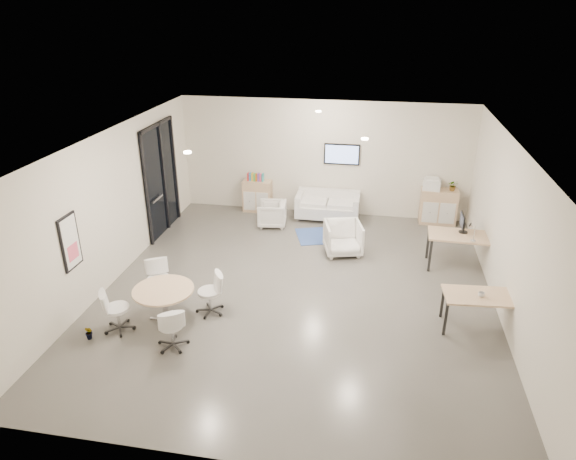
{
  "coord_description": "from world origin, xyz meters",
  "views": [
    {
      "loc": [
        1.45,
        -9.25,
        5.58
      ],
      "look_at": [
        -0.27,
        0.4,
        1.2
      ],
      "focal_mm": 32.0,
      "sensor_mm": 36.0,
      "label": 1
    }
  ],
  "objects_px": {
    "armchair_right": "(343,237)",
    "desk_rear": "(463,238)",
    "loveseat": "(328,206)",
    "armchair_left": "(272,213)",
    "sideboard_right": "(438,207)",
    "sideboard_left": "(257,196)",
    "desk_front": "(483,299)",
    "round_table": "(164,293)"
  },
  "relations": [
    {
      "from": "armchair_left",
      "to": "round_table",
      "type": "xyz_separation_m",
      "value": [
        -1.05,
        -4.82,
        0.24
      ]
    },
    {
      "from": "sideboard_right",
      "to": "sideboard_left",
      "type": "bearing_deg",
      "value": 179.74
    },
    {
      "from": "desk_front",
      "to": "round_table",
      "type": "relative_size",
      "value": 1.27
    },
    {
      "from": "sideboard_right",
      "to": "round_table",
      "type": "relative_size",
      "value": 0.85
    },
    {
      "from": "armchair_right",
      "to": "desk_rear",
      "type": "xyz_separation_m",
      "value": [
        2.7,
        -0.24,
        0.29
      ]
    },
    {
      "from": "sideboard_left",
      "to": "loveseat",
      "type": "distance_m",
      "value": 2.07
    },
    {
      "from": "sideboard_right",
      "to": "armchair_right",
      "type": "height_order",
      "value": "sideboard_right"
    },
    {
      "from": "sideboard_right",
      "to": "round_table",
      "type": "xyz_separation_m",
      "value": [
        -5.47,
        -5.78,
        0.13
      ]
    },
    {
      "from": "armchair_left",
      "to": "desk_rear",
      "type": "height_order",
      "value": "desk_rear"
    },
    {
      "from": "armchair_left",
      "to": "desk_rear",
      "type": "bearing_deg",
      "value": 65.55
    },
    {
      "from": "loveseat",
      "to": "armchair_left",
      "type": "height_order",
      "value": "loveseat"
    },
    {
      "from": "armchair_left",
      "to": "armchair_right",
      "type": "bearing_deg",
      "value": 50.46
    },
    {
      "from": "armchair_left",
      "to": "desk_front",
      "type": "bearing_deg",
      "value": 43.61
    },
    {
      "from": "desk_front",
      "to": "sideboard_right",
      "type": "bearing_deg",
      "value": 89.45
    },
    {
      "from": "armchair_left",
      "to": "armchair_right",
      "type": "xyz_separation_m",
      "value": [
        2.02,
        -1.34,
        0.07
      ]
    },
    {
      "from": "armchair_left",
      "to": "desk_rear",
      "type": "relative_size",
      "value": 0.47
    },
    {
      "from": "armchair_right",
      "to": "desk_rear",
      "type": "relative_size",
      "value": 0.55
    },
    {
      "from": "desk_rear",
      "to": "desk_front",
      "type": "relative_size",
      "value": 1.09
    },
    {
      "from": "round_table",
      "to": "loveseat",
      "type": "bearing_deg",
      "value": 66.07
    },
    {
      "from": "loveseat",
      "to": "armchair_left",
      "type": "xyz_separation_m",
      "value": [
        -1.43,
        -0.78,
        0.01
      ]
    },
    {
      "from": "loveseat",
      "to": "desk_rear",
      "type": "relative_size",
      "value": 1.1
    },
    {
      "from": "round_table",
      "to": "sideboard_left",
      "type": "bearing_deg",
      "value": 85.81
    },
    {
      "from": "armchair_left",
      "to": "sideboard_left",
      "type": "bearing_deg",
      "value": -153.24
    },
    {
      "from": "armchair_right",
      "to": "round_table",
      "type": "relative_size",
      "value": 0.76
    },
    {
      "from": "loveseat",
      "to": "round_table",
      "type": "distance_m",
      "value": 6.13
    },
    {
      "from": "loveseat",
      "to": "desk_rear",
      "type": "xyz_separation_m",
      "value": [
        3.29,
        -2.36,
        0.37
      ]
    },
    {
      "from": "sideboard_right",
      "to": "loveseat",
      "type": "bearing_deg",
      "value": -176.55
    },
    {
      "from": "desk_rear",
      "to": "desk_front",
      "type": "height_order",
      "value": "desk_rear"
    },
    {
      "from": "loveseat",
      "to": "armchair_right",
      "type": "bearing_deg",
      "value": -74.39
    },
    {
      "from": "loveseat",
      "to": "armchair_left",
      "type": "bearing_deg",
      "value": -151.44
    },
    {
      "from": "desk_rear",
      "to": "desk_front",
      "type": "xyz_separation_m",
      "value": [
        0.04,
        -2.48,
        -0.07
      ]
    },
    {
      "from": "sideboard_left",
      "to": "desk_rear",
      "type": "xyz_separation_m",
      "value": [
        5.35,
        -2.56,
        0.27
      ]
    },
    {
      "from": "desk_rear",
      "to": "sideboard_right",
      "type": "bearing_deg",
      "value": 99.27
    },
    {
      "from": "sideboard_right",
      "to": "desk_rear",
      "type": "xyz_separation_m",
      "value": [
        0.3,
        -2.54,
        0.24
      ]
    },
    {
      "from": "armchair_left",
      "to": "desk_rear",
      "type": "distance_m",
      "value": 4.99
    },
    {
      "from": "sideboard_left",
      "to": "loveseat",
      "type": "bearing_deg",
      "value": -5.64
    },
    {
      "from": "sideboard_left",
      "to": "armchair_left",
      "type": "xyz_separation_m",
      "value": [
        0.63,
        -0.98,
        -0.08
      ]
    },
    {
      "from": "sideboard_left",
      "to": "sideboard_right",
      "type": "distance_m",
      "value": 5.05
    },
    {
      "from": "loveseat",
      "to": "desk_rear",
      "type": "bearing_deg",
      "value": -35.61
    },
    {
      "from": "desk_front",
      "to": "armchair_left",
      "type": "bearing_deg",
      "value": 135.11
    },
    {
      "from": "sideboard_left",
      "to": "armchair_left",
      "type": "bearing_deg",
      "value": -57.31
    },
    {
      "from": "sideboard_right",
      "to": "armchair_left",
      "type": "distance_m",
      "value": 4.52
    }
  ]
}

